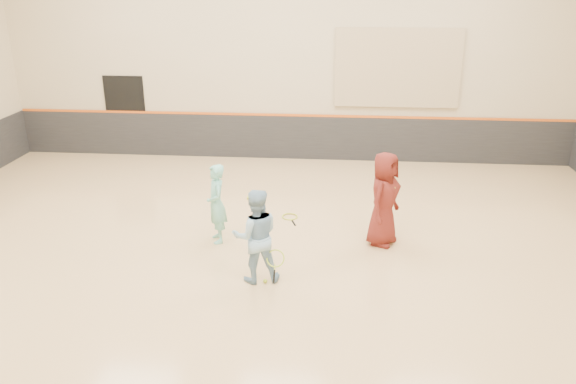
# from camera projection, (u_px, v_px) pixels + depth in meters

# --- Properties ---
(room) EXTENTS (15.04, 12.04, 6.22)m
(room) POSITION_uv_depth(u_px,v_px,m) (259.00, 218.00, 9.63)
(room) COLOR tan
(room) RESTS_ON ground
(wainscot_back) EXTENTS (14.90, 0.04, 1.20)m
(wainscot_back) POSITION_uv_depth(u_px,v_px,m) (289.00, 137.00, 15.26)
(wainscot_back) COLOR #232326
(wainscot_back) RESTS_ON floor
(accent_stripe) EXTENTS (14.90, 0.03, 0.06)m
(accent_stripe) POSITION_uv_depth(u_px,v_px,m) (289.00, 115.00, 15.03)
(accent_stripe) COLOR #D85914
(accent_stripe) RESTS_ON wall_back
(acoustic_panel) EXTENTS (3.20, 0.08, 2.00)m
(acoustic_panel) POSITION_uv_depth(u_px,v_px,m) (398.00, 68.00, 14.34)
(acoustic_panel) COLOR tan
(acoustic_panel) RESTS_ON wall_back
(doorway) EXTENTS (1.10, 0.05, 2.20)m
(doorway) POSITION_uv_depth(u_px,v_px,m) (126.00, 116.00, 15.45)
(doorway) COLOR black
(doorway) RESTS_ON floor
(girl) EXTENTS (0.54, 0.64, 1.51)m
(girl) POSITION_uv_depth(u_px,v_px,m) (217.00, 204.00, 10.39)
(girl) COLOR #78D0C1
(girl) RESTS_ON floor
(instructor) EXTENTS (0.89, 0.76, 1.59)m
(instructor) POSITION_uv_depth(u_px,v_px,m) (256.00, 236.00, 9.00)
(instructor) COLOR #8AB5D5
(instructor) RESTS_ON floor
(young_man) EXTENTS (0.90, 1.03, 1.77)m
(young_man) POSITION_uv_depth(u_px,v_px,m) (384.00, 199.00, 10.26)
(young_man) COLOR maroon
(young_man) RESTS_ON floor
(held_racket) EXTENTS (0.42, 0.42, 0.54)m
(held_racket) POSITION_uv_depth(u_px,v_px,m) (275.00, 258.00, 8.92)
(held_racket) COLOR #A7C62B
(held_racket) RESTS_ON instructor
(spare_racket) EXTENTS (0.74, 0.74, 0.06)m
(spare_racket) POSITION_uv_depth(u_px,v_px,m) (290.00, 216.00, 11.67)
(spare_racket) COLOR #B2C72B
(spare_racket) RESTS_ON floor
(ball_under_racket) EXTENTS (0.07, 0.07, 0.07)m
(ball_under_racket) POSITION_uv_depth(u_px,v_px,m) (265.00, 281.00, 9.16)
(ball_under_racket) COLOR #BCD832
(ball_under_racket) RESTS_ON floor
(ball_in_hand) EXTENTS (0.07, 0.07, 0.07)m
(ball_in_hand) POSITION_uv_depth(u_px,v_px,m) (394.00, 188.00, 10.05)
(ball_in_hand) COLOR yellow
(ball_in_hand) RESTS_ON young_man
(ball_beside_spare) EXTENTS (0.07, 0.07, 0.07)m
(ball_beside_spare) POSITION_uv_depth(u_px,v_px,m) (248.00, 198.00, 12.62)
(ball_beside_spare) COLOR #C8DE33
(ball_beside_spare) RESTS_ON floor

